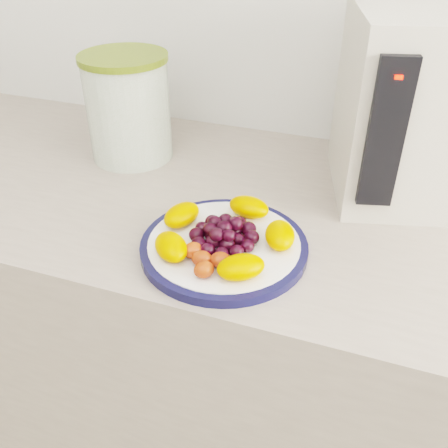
% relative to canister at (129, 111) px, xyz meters
% --- Properties ---
extents(counter, '(3.50, 0.60, 0.90)m').
position_rel_canister_xyz_m(counter, '(0.35, -0.09, -0.55)').
color(counter, '#A39385').
rests_on(counter, floor).
extents(cabinet_face, '(3.48, 0.58, 0.84)m').
position_rel_canister_xyz_m(cabinet_face, '(0.35, -0.09, -0.58)').
color(cabinet_face, '#7C684C').
rests_on(cabinet_face, floor).
extents(plate_rim, '(0.26, 0.26, 0.01)m').
position_rel_canister_xyz_m(plate_rim, '(0.29, -0.25, -0.09)').
color(plate_rim, '#0F1239').
rests_on(plate_rim, counter).
extents(plate_face, '(0.23, 0.23, 0.02)m').
position_rel_canister_xyz_m(plate_face, '(0.29, -0.25, -0.09)').
color(plate_face, white).
rests_on(plate_face, counter).
extents(canister, '(0.20, 0.20, 0.20)m').
position_rel_canister_xyz_m(canister, '(0.00, 0.00, 0.00)').
color(canister, '#335C1A').
rests_on(canister, counter).
extents(canister_lid, '(0.21, 0.21, 0.01)m').
position_rel_canister_xyz_m(canister_lid, '(0.00, 0.00, 0.10)').
color(canister_lid, '#5D6B1F').
rests_on(canister_lid, canister).
extents(appliance_body, '(0.24, 0.29, 0.31)m').
position_rel_canister_xyz_m(appliance_body, '(0.50, 0.04, 0.06)').
color(appliance_body, beige).
rests_on(appliance_body, counter).
extents(appliance_panel, '(0.06, 0.03, 0.23)m').
position_rel_canister_xyz_m(appliance_panel, '(0.49, -0.10, 0.06)').
color(appliance_panel, black).
rests_on(appliance_panel, appliance_body).
extents(appliance_led, '(0.01, 0.01, 0.01)m').
position_rel_canister_xyz_m(appliance_led, '(0.49, -0.11, 0.15)').
color(appliance_led, '#FF0C05').
rests_on(appliance_led, appliance_panel).
extents(fruit_plate, '(0.22, 0.22, 0.04)m').
position_rel_canister_xyz_m(fruit_plate, '(0.29, -0.25, -0.07)').
color(fruit_plate, '#FF8000').
rests_on(fruit_plate, plate_face).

